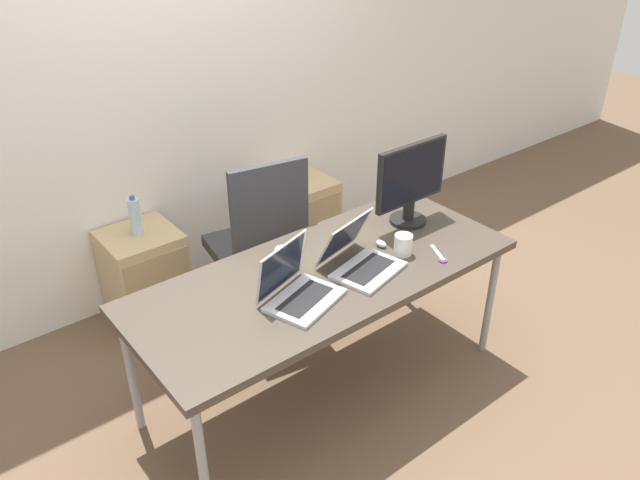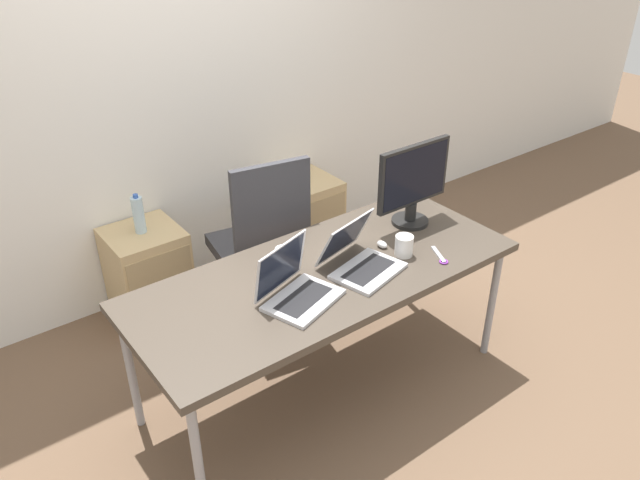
{
  "view_description": "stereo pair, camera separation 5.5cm",
  "coord_description": "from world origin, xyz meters",
  "px_view_note": "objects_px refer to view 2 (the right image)",
  "views": [
    {
      "loc": [
        -1.55,
        -1.91,
        2.32
      ],
      "look_at": [
        0.0,
        0.04,
        0.87
      ],
      "focal_mm": 35.0,
      "sensor_mm": 36.0,
      "label": 1
    },
    {
      "loc": [
        -1.5,
        -1.94,
        2.32
      ],
      "look_at": [
        0.0,
        0.04,
        0.87
      ],
      "focal_mm": 35.0,
      "sensor_mm": 36.0,
      "label": 2
    }
  ],
  "objects_px": {
    "monitor": "(413,183)",
    "coffee_cup_brown": "(284,258)",
    "office_chair": "(262,258)",
    "cabinet_right": "(304,218)",
    "coffee_cup_white": "(404,246)",
    "laptop_right": "(360,259)",
    "water_bottle": "(139,215)",
    "mouse": "(382,244)",
    "laptop_left": "(296,288)",
    "cabinet_left": "(148,274)"
  },
  "relations": [
    {
      "from": "water_bottle",
      "to": "mouse",
      "type": "distance_m",
      "value": 1.39
    },
    {
      "from": "laptop_left",
      "to": "monitor",
      "type": "relative_size",
      "value": 0.83
    },
    {
      "from": "office_chair",
      "to": "coffee_cup_white",
      "type": "relative_size",
      "value": 10.11
    },
    {
      "from": "coffee_cup_brown",
      "to": "coffee_cup_white",
      "type": "bearing_deg",
      "value": -26.62
    },
    {
      "from": "laptop_left",
      "to": "monitor",
      "type": "xyz_separation_m",
      "value": [
        0.89,
        0.2,
        0.18
      ]
    },
    {
      "from": "laptop_left",
      "to": "mouse",
      "type": "xyz_separation_m",
      "value": [
        0.59,
        0.1,
        -0.04
      ]
    },
    {
      "from": "cabinet_right",
      "to": "laptop_right",
      "type": "height_order",
      "value": "laptop_right"
    },
    {
      "from": "water_bottle",
      "to": "coffee_cup_white",
      "type": "distance_m",
      "value": 1.51
    },
    {
      "from": "cabinet_right",
      "to": "coffee_cup_white",
      "type": "relative_size",
      "value": 5.45
    },
    {
      "from": "water_bottle",
      "to": "coffee_cup_white",
      "type": "relative_size",
      "value": 2.27
    },
    {
      "from": "office_chair",
      "to": "coffee_cup_white",
      "type": "xyz_separation_m",
      "value": [
        0.3,
        -0.85,
        0.38
      ]
    },
    {
      "from": "mouse",
      "to": "coffee_cup_brown",
      "type": "relative_size",
      "value": 0.61
    },
    {
      "from": "office_chair",
      "to": "monitor",
      "type": "bearing_deg",
      "value": -48.86
    },
    {
      "from": "laptop_right",
      "to": "coffee_cup_brown",
      "type": "height_order",
      "value": "laptop_right"
    },
    {
      "from": "laptop_left",
      "to": "cabinet_left",
      "type": "bearing_deg",
      "value": 99.78
    },
    {
      "from": "cabinet_right",
      "to": "monitor",
      "type": "height_order",
      "value": "monitor"
    },
    {
      "from": "laptop_left",
      "to": "laptop_right",
      "type": "relative_size",
      "value": 0.96
    },
    {
      "from": "monitor",
      "to": "cabinet_left",
      "type": "bearing_deg",
      "value": 136.76
    },
    {
      "from": "cabinet_left",
      "to": "water_bottle",
      "type": "distance_m",
      "value": 0.39
    },
    {
      "from": "office_chair",
      "to": "mouse",
      "type": "relative_size",
      "value": 17.32
    },
    {
      "from": "monitor",
      "to": "coffee_cup_brown",
      "type": "distance_m",
      "value": 0.8
    },
    {
      "from": "laptop_left",
      "to": "monitor",
      "type": "height_order",
      "value": "monitor"
    },
    {
      "from": "laptop_right",
      "to": "mouse",
      "type": "distance_m",
      "value": 0.23
    },
    {
      "from": "office_chair",
      "to": "monitor",
      "type": "xyz_separation_m",
      "value": [
        0.55,
        -0.63,
        0.56
      ]
    },
    {
      "from": "monitor",
      "to": "laptop_right",
      "type": "bearing_deg",
      "value": -160.33
    },
    {
      "from": "mouse",
      "to": "office_chair",
      "type": "bearing_deg",
      "value": 109.7
    },
    {
      "from": "coffee_cup_white",
      "to": "coffee_cup_brown",
      "type": "height_order",
      "value": "coffee_cup_white"
    },
    {
      "from": "laptop_right",
      "to": "mouse",
      "type": "relative_size",
      "value": 6.59
    },
    {
      "from": "monitor",
      "to": "coffee_cup_brown",
      "type": "xyz_separation_m",
      "value": [
        -0.78,
        0.05,
        -0.18
      ]
    },
    {
      "from": "monitor",
      "to": "office_chair",
      "type": "bearing_deg",
      "value": 131.14
    },
    {
      "from": "monitor",
      "to": "mouse",
      "type": "height_order",
      "value": "monitor"
    },
    {
      "from": "cabinet_right",
      "to": "coffee_cup_white",
      "type": "height_order",
      "value": "coffee_cup_white"
    },
    {
      "from": "laptop_left",
      "to": "monitor",
      "type": "bearing_deg",
      "value": 12.44
    },
    {
      "from": "laptop_right",
      "to": "monitor",
      "type": "relative_size",
      "value": 0.87
    },
    {
      "from": "office_chair",
      "to": "water_bottle",
      "type": "distance_m",
      "value": 0.74
    },
    {
      "from": "water_bottle",
      "to": "monitor",
      "type": "distance_m",
      "value": 1.53
    },
    {
      "from": "water_bottle",
      "to": "laptop_right",
      "type": "relative_size",
      "value": 0.59
    },
    {
      "from": "laptop_right",
      "to": "coffee_cup_white",
      "type": "relative_size",
      "value": 3.85
    },
    {
      "from": "water_bottle",
      "to": "laptop_left",
      "type": "height_order",
      "value": "laptop_left"
    },
    {
      "from": "office_chair",
      "to": "coffee_cup_brown",
      "type": "distance_m",
      "value": 0.73
    },
    {
      "from": "coffee_cup_white",
      "to": "water_bottle",
      "type": "bearing_deg",
      "value": 123.89
    },
    {
      "from": "office_chair",
      "to": "mouse",
      "type": "height_order",
      "value": "office_chair"
    },
    {
      "from": "office_chair",
      "to": "coffee_cup_white",
      "type": "distance_m",
      "value": 0.98
    },
    {
      "from": "monitor",
      "to": "water_bottle",
      "type": "bearing_deg",
      "value": 136.7
    },
    {
      "from": "mouse",
      "to": "laptop_left",
      "type": "bearing_deg",
      "value": -170.82
    },
    {
      "from": "office_chair",
      "to": "monitor",
      "type": "height_order",
      "value": "monitor"
    },
    {
      "from": "monitor",
      "to": "mouse",
      "type": "xyz_separation_m",
      "value": [
        -0.29,
        -0.1,
        -0.22
      ]
    },
    {
      "from": "laptop_right",
      "to": "water_bottle",
      "type": "bearing_deg",
      "value": 116.02
    },
    {
      "from": "cabinet_left",
      "to": "laptop_left",
      "type": "xyz_separation_m",
      "value": [
        0.21,
        -1.23,
        0.48
      ]
    },
    {
      "from": "laptop_left",
      "to": "mouse",
      "type": "relative_size",
      "value": 6.32
    }
  ]
}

